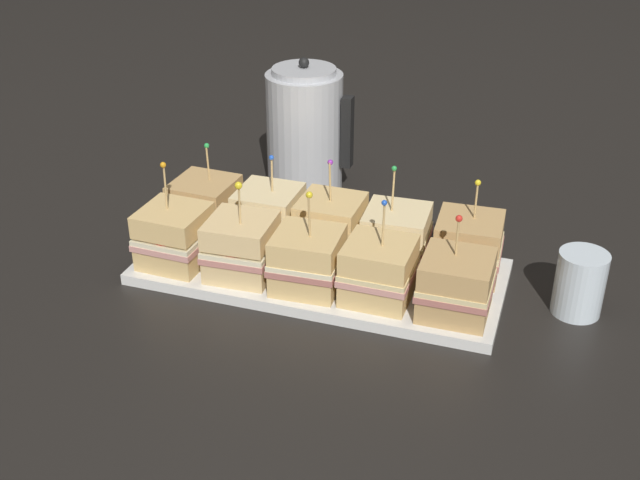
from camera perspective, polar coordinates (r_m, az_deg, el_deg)
ground_plane at (r=1.31m, az=0.00°, el=-2.62°), size 6.00×6.00×0.00m
serving_platter at (r=1.30m, az=0.00°, el=-2.28°), size 0.59×0.25×0.02m
sandwich_front_far_left at (r=1.31m, az=-10.31°, el=0.25°), size 0.11×0.11×0.18m
sandwich_front_left at (r=1.26m, az=-5.61°, el=-0.51°), size 0.11×0.11×0.17m
sandwich_front_center at (r=1.23m, az=-0.85°, el=-1.45°), size 0.11×0.11×0.17m
sandwich_front_right at (r=1.20m, az=4.20°, el=-2.20°), size 0.11×0.11×0.16m
sandwich_front_far_right at (r=1.18m, az=9.65°, el=-3.20°), size 0.11×0.11×0.16m
sandwich_back_far_left at (r=1.40m, az=-8.16°, el=2.37°), size 0.11×0.11×0.16m
sandwich_back_left at (r=1.36m, az=-3.66°, el=1.71°), size 0.11×0.11×0.16m
sandwich_back_center at (r=1.32m, az=0.75°, el=0.99°), size 0.11×0.11×0.17m
sandwich_back_right at (r=1.30m, az=5.44°, el=0.26°), size 0.11×0.11×0.17m
sandwich_back_far_right at (r=1.28m, az=10.49°, el=-0.44°), size 0.11×0.11×0.16m
kettle_steel at (r=1.56m, az=-1.07°, el=7.79°), size 0.17×0.15×0.26m
drinking_glass at (r=1.26m, az=17.99°, el=-2.95°), size 0.07×0.07×0.10m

